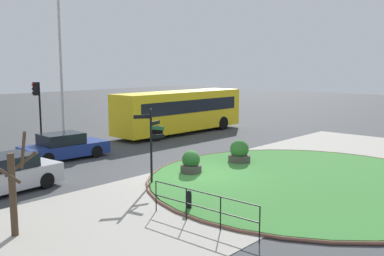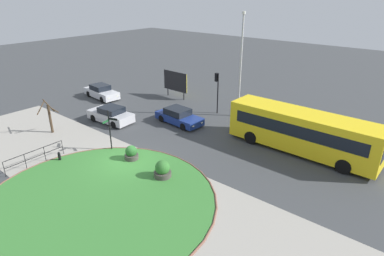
# 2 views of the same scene
# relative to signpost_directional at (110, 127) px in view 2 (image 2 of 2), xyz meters

# --- Properties ---
(ground) EXTENTS (120.00, 120.00, 0.00)m
(ground) POSITION_rel_signpost_directional_xyz_m (2.26, -0.51, -1.87)
(ground) COLOR #3D3F42
(sidewalk_paving) EXTENTS (32.00, 7.94, 0.02)m
(sidewalk_paving) POSITION_rel_signpost_directional_xyz_m (2.26, -2.54, -1.86)
(sidewalk_paving) COLOR #9E998E
(sidewalk_paving) RESTS_ON ground
(grass_island) EXTENTS (12.99, 12.99, 0.10)m
(grass_island) POSITION_rel_signpost_directional_xyz_m (4.55, -4.46, -1.82)
(grass_island) COLOR #387A33
(grass_island) RESTS_ON ground
(grass_kerb_ring) EXTENTS (13.30, 13.30, 0.11)m
(grass_kerb_ring) POSITION_rel_signpost_directional_xyz_m (4.55, -4.46, -1.81)
(grass_kerb_ring) COLOR brown
(grass_kerb_ring) RESTS_ON ground
(signpost_directional) EXTENTS (1.27, 1.03, 3.12)m
(signpost_directional) POSITION_rel_signpost_directional_xyz_m (0.00, 0.00, 0.00)
(signpost_directional) COLOR black
(signpost_directional) RESTS_ON ground
(bollard_foreground) EXTENTS (0.18, 0.18, 0.70)m
(bollard_foreground) POSITION_rel_signpost_directional_xyz_m (-1.42, -3.33, -1.51)
(bollard_foreground) COLOR black
(bollard_foreground) RESTS_ON ground
(railing_grass_edge) EXTENTS (0.13, 4.06, 1.07)m
(railing_grass_edge) POSITION_rel_signpost_directional_xyz_m (-2.19, -4.61, -1.18)
(railing_grass_edge) COLOR black
(railing_grass_edge) RESTS_ON ground
(bus_yellow) EXTENTS (10.70, 2.71, 2.99)m
(bus_yellow) POSITION_rel_signpost_directional_xyz_m (10.71, 8.62, -0.25)
(bus_yellow) COLOR yellow
(bus_yellow) RESTS_ON ground
(car_near_lane) EXTENTS (4.65, 2.15, 1.43)m
(car_near_lane) POSITION_rel_signpost_directional_xyz_m (-11.05, 7.16, -1.21)
(car_near_lane) COLOR silver
(car_near_lane) RESTS_ON ground
(car_far_lane) EXTENTS (4.52, 2.12, 1.36)m
(car_far_lane) POSITION_rel_signpost_directional_xyz_m (0.31, 7.05, -1.23)
(car_far_lane) COLOR navy
(car_far_lane) RESTS_ON ground
(car_trailing) EXTENTS (4.36, 2.17, 1.42)m
(car_trailing) POSITION_rel_signpost_directional_xyz_m (-4.56, 3.45, -1.20)
(car_trailing) COLOR #B7B7BC
(car_trailing) RESTS_ON ground
(traffic_light_near) EXTENTS (0.49, 0.29, 3.85)m
(traffic_light_near) POSITION_rel_signpost_directional_xyz_m (1.28, 11.32, 0.95)
(traffic_light_near) COLOR black
(traffic_light_near) RESTS_ON ground
(lamppost_tall) EXTENTS (0.32, 0.32, 9.25)m
(lamppost_tall) POSITION_rel_signpost_directional_xyz_m (3.34, 11.94, 3.05)
(lamppost_tall) COLOR #B7B7BC
(lamppost_tall) RESTS_ON ground
(billboard_left) EXTENTS (3.32, 0.24, 2.87)m
(billboard_left) POSITION_rel_signpost_directional_xyz_m (-4.91, 12.38, -0.09)
(billboard_left) COLOR black
(billboard_left) RESTS_ON ground
(planter_near_signpost) EXTENTS (1.10, 1.10, 1.19)m
(planter_near_signpost) POSITION_rel_signpost_directional_xyz_m (5.55, -0.35, -1.34)
(planter_near_signpost) COLOR #47423D
(planter_near_signpost) RESTS_ON ground
(planter_kerbside) EXTENTS (0.95, 0.95, 1.09)m
(planter_kerbside) POSITION_rel_signpost_directional_xyz_m (2.28, -0.07, -1.38)
(planter_kerbside) COLOR #47423D
(planter_kerbside) RESTS_ON ground
(street_tree_bare) EXTENTS (1.69, 1.68, 3.06)m
(street_tree_bare) POSITION_rel_signpost_directional_xyz_m (-6.39, -1.15, -0.41)
(street_tree_bare) COLOR #423323
(street_tree_bare) RESTS_ON ground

